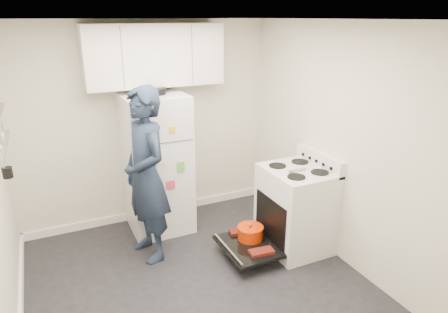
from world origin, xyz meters
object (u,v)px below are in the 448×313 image
electric_range (295,209)px  person (146,176)px  open_oven_door (249,240)px  refrigerator (157,163)px

electric_range → person: bearing=160.6°
open_oven_door → person: (-0.98, 0.49, 0.75)m
open_oven_door → person: person is taller
person → electric_range: bearing=60.7°
open_oven_door → person: bearing=153.4°
open_oven_door → electric_range: bearing=-5.2°
open_oven_door → refrigerator: size_ratio=0.40×
electric_range → open_oven_door: size_ratio=1.56×
open_oven_door → refrigerator: (-0.71, 1.05, 0.66)m
electric_range → open_oven_door: electric_range is taller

